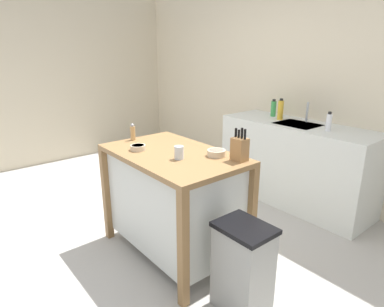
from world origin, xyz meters
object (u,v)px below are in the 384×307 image
object	(u,v)px
knife_block	(240,149)
bowl_ceramic_small	(216,153)
pepper_grinder	(133,132)
drinking_cup	(179,153)
sink_faucet	(307,112)
trash_bin	(243,268)
bottle_hand_soap	(329,122)
kitchen_island	(173,198)
bowl_stoneware_deep	(138,147)
bottle_spray_cleaner	(281,110)
bottle_dish_soap	(273,108)

from	to	relation	value
knife_block	bowl_ceramic_small	size ratio (longest dim) A/B	1.77
pepper_grinder	drinking_cup	bearing A→B (deg)	-0.28
bowl_ceramic_small	sink_faucet	bearing A→B (deg)	98.14
trash_bin	bottle_hand_soap	world-z (taller)	bottle_hand_soap
kitchen_island	drinking_cup	world-z (taller)	drinking_cup
bowl_stoneware_deep	drinking_cup	size ratio (longest dim) A/B	1.23
bowl_stoneware_deep	bottle_spray_cleaner	bearing A→B (deg)	89.06
knife_block	trash_bin	bearing A→B (deg)	-41.44
knife_block	bowl_ceramic_small	distance (m)	0.20
knife_block	sink_faucet	distance (m)	1.57
bowl_stoneware_deep	bottle_dish_soap	xyz separation A→B (m)	(-0.14, 1.93, 0.08)
bottle_dish_soap	bottle_spray_cleaner	size ratio (longest dim) A/B	0.85
drinking_cup	bottle_spray_cleaner	xyz separation A→B (m)	(-0.36, 1.72, 0.07)
sink_faucet	bottle_dish_soap	bearing A→B (deg)	-176.75
drinking_cup	bottle_dish_soap	bearing A→B (deg)	106.35
kitchen_island	bottle_hand_soap	bearing A→B (deg)	74.79
bowl_ceramic_small	pepper_grinder	size ratio (longest dim) A/B	0.93
pepper_grinder	bottle_dish_soap	distance (m)	1.82
bowl_ceramic_small	drinking_cup	distance (m)	0.29
kitchen_island	bowl_stoneware_deep	world-z (taller)	bowl_stoneware_deep
kitchen_island	bowl_stoneware_deep	size ratio (longest dim) A/B	9.60
pepper_grinder	kitchen_island	bearing A→B (deg)	6.01
bowl_stoneware_deep	drinking_cup	bearing A→B (deg)	17.10
knife_block	bottle_hand_soap	xyz separation A→B (m)	(-0.04, 1.31, 0.01)
bowl_ceramic_small	knife_block	bearing A→B (deg)	17.83
knife_block	drinking_cup	size ratio (longest dim) A/B	2.50
sink_faucet	bottle_spray_cleaner	xyz separation A→B (m)	(-0.26, -0.12, 0.00)
bottle_dish_soap	bottle_spray_cleaner	world-z (taller)	bottle_spray_cleaner
drinking_cup	bottle_spray_cleaner	world-z (taller)	bottle_spray_cleaner
bowl_stoneware_deep	trash_bin	xyz separation A→B (m)	(1.06, 0.13, -0.60)
pepper_grinder	bottle_hand_soap	size ratio (longest dim) A/B	0.79
trash_bin	bottle_spray_cleaner	size ratio (longest dim) A/B	2.63
kitchen_island	drinking_cup	size ratio (longest dim) A/B	11.86
trash_bin	bottle_hand_soap	xyz separation A→B (m)	(-0.40, 1.63, 0.68)
bowl_stoneware_deep	bottle_hand_soap	xyz separation A→B (m)	(0.66, 1.76, 0.08)
knife_block	bottle_dish_soap	size ratio (longest dim) A/B	1.23
bowl_ceramic_small	bottle_hand_soap	bearing A→B (deg)	84.09
kitchen_island	bowl_ceramic_small	distance (m)	0.55
kitchen_island	trash_bin	distance (m)	0.85
drinking_cup	bottle_dish_soap	world-z (taller)	bottle_dish_soap
bowl_stoneware_deep	sink_faucet	xyz separation A→B (m)	(0.29, 1.96, 0.10)
bowl_stoneware_deep	bottle_spray_cleaner	size ratio (longest dim) A/B	0.51
bottle_hand_soap	sink_faucet	bearing A→B (deg)	151.31
drinking_cup	trash_bin	size ratio (longest dim) A/B	0.16
pepper_grinder	trash_bin	size ratio (longest dim) A/B	0.24
bowl_stoneware_deep	sink_faucet	size ratio (longest dim) A/B	0.56
drinking_cup	bowl_stoneware_deep	bearing A→B (deg)	-162.90
knife_block	trash_bin	world-z (taller)	knife_block
bowl_stoneware_deep	trash_bin	world-z (taller)	bowl_stoneware_deep
bottle_hand_soap	bottle_dish_soap	bearing A→B (deg)	167.54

